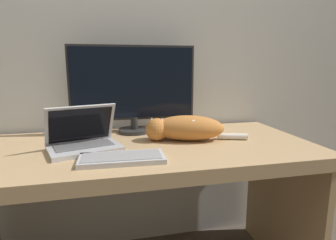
{
  "coord_description": "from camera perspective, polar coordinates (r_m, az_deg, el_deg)",
  "views": [
    {
      "loc": [
        -0.16,
        -0.91,
        1.14
      ],
      "look_at": [
        0.13,
        0.33,
        0.89
      ],
      "focal_mm": 30.0,
      "sensor_mm": 36.0,
      "label": 1
    }
  ],
  "objects": [
    {
      "name": "external_keyboard",
      "position": [
        1.14,
        -9.31,
        -7.68
      ],
      "size": [
        0.34,
        0.16,
        0.02
      ],
      "rotation": [
        0.0,
        0.0,
        -0.04
      ],
      "color": "#BCBCC1",
      "rests_on": "desk"
    },
    {
      "name": "monitor",
      "position": [
        1.56,
        -6.88,
        6.66
      ],
      "size": [
        0.68,
        0.18,
        0.48
      ],
      "color": "#282828",
      "rests_on": "desk"
    },
    {
      "name": "wall_back",
      "position": [
        1.73,
        -7.88,
        16.37
      ],
      "size": [
        6.4,
        0.06,
        2.6
      ],
      "color": "silver",
      "rests_on": "ground_plane"
    },
    {
      "name": "laptop",
      "position": [
        1.31,
        -16.79,
        -4.04
      ],
      "size": [
        0.35,
        0.28,
        0.2
      ],
      "rotation": [
        0.0,
        0.0,
        0.3
      ],
      "color": "#B7B7BC",
      "rests_on": "desk"
    },
    {
      "name": "desk",
      "position": [
        1.39,
        -5.48,
        -11.11
      ],
      "size": [
        1.66,
        0.74,
        0.77
      ],
      "color": "tan",
      "rests_on": "ground_plane"
    },
    {
      "name": "cat",
      "position": [
        1.41,
        3.36,
        -1.55
      ],
      "size": [
        0.51,
        0.26,
        0.13
      ],
      "rotation": [
        0.0,
        0.0,
        -0.3
      ],
      "color": "#C67A38",
      "rests_on": "desk"
    }
  ]
}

